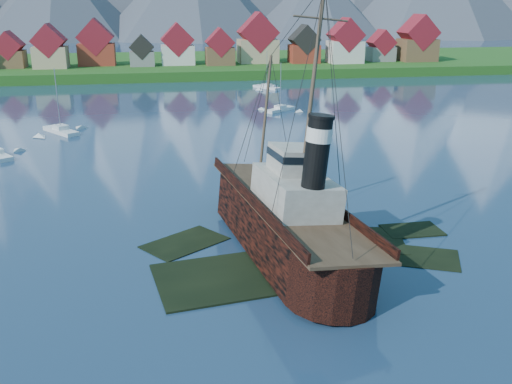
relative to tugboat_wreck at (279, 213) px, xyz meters
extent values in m
plane|color=#1C334E|center=(-0.26, -4.16, -3.25)|extent=(1400.00, 1400.00, 0.00)
cube|color=black|center=(-3.26, -6.16, -3.57)|extent=(19.08, 11.42, 1.00)
cube|color=black|center=(5.74, -0.16, -3.63)|extent=(15.15, 9.76, 1.00)
cube|color=black|center=(1.74, 4.84, -3.53)|extent=(11.45, 9.06, 1.00)
cube|color=black|center=(11.74, -5.16, -3.67)|extent=(10.27, 8.34, 1.00)
cube|color=black|center=(-9.26, 1.84, -3.65)|extent=(9.42, 8.68, 1.00)
cube|color=black|center=(14.74, 0.84, -3.60)|extent=(6.00, 4.00, 1.00)
cube|color=#224D16|center=(-0.26, 165.84, -3.25)|extent=(600.00, 80.00, 3.20)
cube|color=#3F3D38|center=(-0.26, 127.84, -3.25)|extent=(600.00, 2.50, 2.00)
cube|color=brown|center=(-56.26, 148.84, 2.50)|extent=(9.00, 8.00, 5.50)
cube|color=maroon|center=(-56.26, 148.84, 6.87)|extent=(9.16, 8.16, 9.16)
cube|color=tan|center=(-43.26, 145.84, 3.15)|extent=(10.50, 9.00, 6.80)
cube|color=maroon|center=(-43.26, 145.84, 8.44)|extent=(10.69, 9.18, 10.69)
cube|color=maroon|center=(-29.26, 151.84, 3.35)|extent=(12.00, 8.50, 7.20)
cube|color=maroon|center=(-29.26, 151.84, 9.11)|extent=(12.22, 8.67, 12.22)
cube|color=slate|center=(-14.26, 146.84, 2.15)|extent=(8.00, 7.00, 4.80)
cube|color=black|center=(-14.26, 146.84, 5.99)|extent=(8.15, 7.14, 8.15)
cube|color=beige|center=(-2.26, 149.84, 2.95)|extent=(11.00, 9.50, 6.40)
cube|color=maroon|center=(-2.26, 149.84, 8.13)|extent=(11.20, 9.69, 11.20)
cube|color=brown|center=(11.74, 145.84, 2.65)|extent=(9.50, 8.00, 5.80)
cube|color=maroon|center=(11.74, 145.84, 7.26)|extent=(9.67, 8.16, 9.67)
cube|color=tan|center=(25.74, 150.84, 3.75)|extent=(13.50, 10.00, 8.00)
cube|color=maroon|center=(25.74, 150.84, 10.18)|extent=(13.75, 10.20, 13.75)
cube|color=maroon|center=(41.74, 147.84, 2.85)|extent=(10.00, 8.50, 6.20)
cube|color=black|center=(41.74, 147.84, 7.75)|extent=(10.18, 8.67, 10.18)
cube|color=beige|center=(55.74, 144.84, 3.50)|extent=(11.50, 9.00, 7.50)
cube|color=maroon|center=(55.74, 144.84, 9.32)|extent=(11.71, 9.18, 11.71)
cube|color=slate|center=(70.74, 148.84, 2.25)|extent=(9.00, 7.50, 5.00)
cube|color=maroon|center=(70.74, 148.84, 6.37)|extent=(9.16, 7.65, 9.16)
cube|color=brown|center=(83.74, 146.84, 3.65)|extent=(12.50, 10.00, 7.80)
cube|color=maroon|center=(83.74, 146.84, 9.80)|extent=(12.73, 10.20, 12.73)
cone|color=#2D333D|center=(109.74, 368.84, 19.75)|extent=(110.00, 110.00, 50.00)
cube|color=black|center=(0.00, -1.63, -0.82)|extent=(7.60, 21.90, 4.56)
cone|color=black|center=(0.00, 12.58, -0.82)|extent=(7.60, 7.60, 7.60)
cylinder|color=black|center=(0.00, -12.58, -0.82)|extent=(7.60, 7.60, 4.56)
cube|color=#4C3826|center=(0.00, -1.63, 1.57)|extent=(7.45, 28.89, 0.27)
cube|color=black|center=(-3.65, -1.63, 2.06)|extent=(0.22, 27.98, 0.98)
cube|color=black|center=(3.65, -1.63, 2.06)|extent=(0.22, 27.98, 0.98)
cube|color=#ADA89E|center=(0.00, -3.26, 3.20)|extent=(5.65, 9.23, 3.26)
cube|color=#ADA89E|center=(0.00, -2.17, 6.03)|extent=(3.91, 4.35, 2.39)
cylinder|color=black|center=(0.00, -6.84, 7.87)|extent=(2.06, 2.06, 6.08)
cylinder|color=silver|center=(0.00, -6.84, 9.39)|extent=(2.17, 2.17, 1.19)
cylinder|color=#473828|center=(0.00, 7.06, 8.20)|extent=(0.30, 0.30, 13.04)
cylinder|color=#473828|center=(0.00, -4.35, 14.28)|extent=(0.35, 0.35, 14.12)
cube|color=silver|center=(-28.80, 57.64, -3.14)|extent=(7.51, 9.22, 1.28)
cube|color=silver|center=(-28.80, 57.64, -2.13)|extent=(3.28, 3.41, 0.75)
cylinder|color=gray|center=(-28.80, 57.64, 3.04)|extent=(0.15, 0.15, 11.09)
cube|color=silver|center=(16.41, 72.46, -3.15)|extent=(7.69, 6.68, 1.16)
cube|color=silver|center=(16.41, 72.46, -2.24)|extent=(2.91, 2.83, 0.67)
cylinder|color=gray|center=(16.41, 72.46, 2.43)|extent=(0.13, 0.13, 10.01)
cube|color=silver|center=(20.41, 107.80, -3.16)|extent=(6.87, 9.22, 1.12)
cube|color=silver|center=(20.41, 107.80, -2.27)|extent=(3.12, 3.31, 0.66)
cylinder|color=gray|center=(20.41, 107.80, 2.28)|extent=(0.13, 0.13, 9.74)
camera|label=1|loc=(-11.66, -51.45, 19.72)|focal=40.00mm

